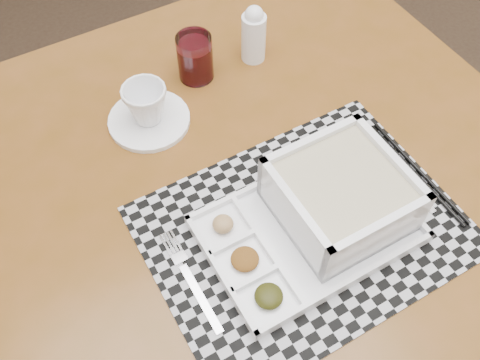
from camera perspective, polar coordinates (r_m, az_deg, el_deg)
name	(u,v)px	position (r m, az deg, el deg)	size (l,w,h in m)	color
dining_table	(260,204)	(0.97, 2.17, -2.53)	(1.07, 1.07, 0.76)	#5B3910
placemat	(304,229)	(0.86, 6.82, -5.20)	(0.49, 0.37, 0.00)	#A5A5AD
serving_tray	(331,205)	(0.84, 9.72, -2.69)	(0.33, 0.24, 0.10)	white
fork	(190,278)	(0.81, -5.31, -10.32)	(0.03, 0.19, 0.00)	silver
spoon	(381,154)	(0.96, 14.82, 2.65)	(0.04, 0.18, 0.01)	silver
chopsticks	(417,172)	(0.96, 18.39, 0.81)	(0.03, 0.24, 0.01)	black
saucer	(149,120)	(1.00, -9.66, 6.32)	(0.15, 0.15, 0.01)	white
cup	(146,104)	(0.97, -10.00, 7.98)	(0.08, 0.08, 0.07)	white
juice_glass	(195,59)	(1.05, -4.80, 12.73)	(0.07, 0.07, 0.09)	white
creamer_bottle	(254,34)	(1.07, 1.47, 15.29)	(0.05, 0.05, 0.12)	white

